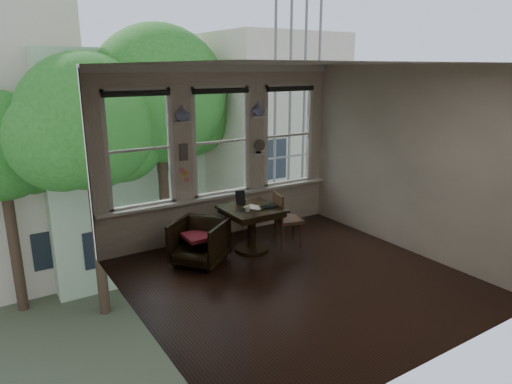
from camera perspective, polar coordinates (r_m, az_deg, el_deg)
ground at (r=6.71m, az=5.06°, el=-10.85°), size 4.50×4.50×0.00m
ceiling at (r=6.02m, az=5.75°, el=15.69°), size 4.50×4.50×0.00m
wall_back at (r=8.05m, az=-4.51°, el=4.88°), size 4.50×0.00×4.50m
wall_front at (r=4.71m, az=22.44°, el=-3.88°), size 4.50×0.00×4.50m
wall_left at (r=5.17m, az=-14.73°, el=-1.52°), size 0.00×4.50×4.50m
wall_right at (r=7.76m, az=18.66°, el=3.72°), size 0.00×4.50×4.50m
window_left at (r=7.46m, az=-14.44°, el=5.16°), size 1.10×0.12×1.90m
window_center at (r=8.02m, az=-4.54°, el=6.28°), size 1.10×0.12×1.90m
window_right at (r=8.78m, az=3.89°, el=7.09°), size 1.10×0.12×1.90m
shelf_left at (r=7.56m, az=-9.14°, el=8.65°), size 0.26×0.16×0.03m
shelf_right at (r=8.24m, az=0.24°, el=9.38°), size 0.26×0.16×0.03m
intercom at (r=7.66m, az=-9.07°, el=4.96°), size 0.14×0.06×0.28m
sticky_notes at (r=7.73m, az=-8.98°, el=2.41°), size 0.16×0.01×0.24m
desk_fan at (r=8.31m, az=0.32°, el=5.46°), size 0.20×0.20×0.24m
vase_left at (r=7.55m, az=-9.18°, el=9.70°), size 0.24×0.24×0.25m
vase_right at (r=8.23m, az=0.25°, el=10.35°), size 0.24×0.24×0.25m
table at (r=7.53m, az=-0.55°, el=-4.70°), size 0.90×0.90×0.75m
armchair_left at (r=7.12m, az=-7.12°, el=-6.24°), size 1.07×1.06×0.70m
cushion_red at (r=7.09m, az=-7.14°, el=-5.49°), size 0.45×0.45×0.06m
side_chair_right at (r=7.77m, az=4.07°, el=-3.44°), size 0.51×0.51×0.92m
laptop at (r=7.38m, az=1.70°, el=-1.95°), size 0.34×0.26×0.02m
mug at (r=7.20m, az=-1.06°, el=-2.12°), size 0.10×0.10×0.09m
drinking_glass at (r=7.44m, az=1.34°, el=-1.49°), size 0.14×0.14×0.11m
tablet at (r=7.61m, az=-1.98°, el=-0.65°), size 0.18×0.12×0.22m
papers at (r=7.44m, az=-0.19°, el=-1.89°), size 0.33×0.37×0.00m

